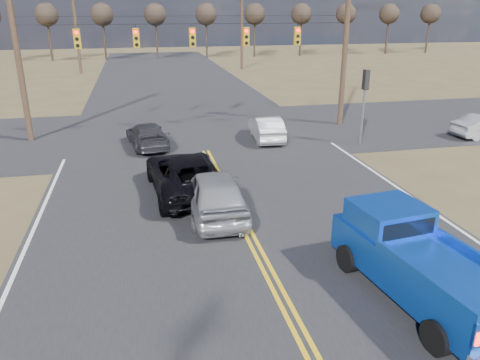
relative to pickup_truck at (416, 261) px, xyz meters
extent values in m
plane|color=brown|center=(-3.26, -0.43, -0.97)|extent=(160.00, 160.00, 0.00)
cube|color=#28282B|center=(-3.26, 9.57, -0.97)|extent=(14.00, 120.00, 0.02)
cube|color=#28282B|center=(-3.26, 17.57, -0.97)|extent=(120.00, 12.00, 0.02)
cylinder|color=#473323|center=(-12.26, 17.57, 4.03)|extent=(0.32, 0.32, 10.00)
cylinder|color=#473323|center=(5.74, 17.57, 4.03)|extent=(0.32, 0.32, 10.00)
cylinder|color=black|center=(-3.26, 17.57, 5.03)|extent=(18.00, 0.02, 0.02)
cylinder|color=black|center=(-3.26, 17.57, 5.43)|extent=(18.00, 0.02, 0.02)
cube|color=#B28C14|center=(-9.26, 17.57, 4.33)|extent=(0.34, 0.24, 1.00)
cylinder|color=#FF0C05|center=(-9.26, 17.43, 4.66)|extent=(0.20, 0.06, 0.20)
cylinder|color=black|center=(-9.26, 17.43, 4.33)|extent=(0.20, 0.06, 0.20)
cylinder|color=black|center=(-9.26, 17.43, 4.00)|extent=(0.20, 0.06, 0.20)
cube|color=black|center=(-9.26, 17.40, 4.77)|extent=(0.24, 0.14, 0.03)
cube|color=#B28C14|center=(-6.26, 17.57, 4.33)|extent=(0.34, 0.24, 1.00)
cylinder|color=#FF0C05|center=(-6.26, 17.43, 4.66)|extent=(0.20, 0.06, 0.20)
cylinder|color=black|center=(-6.26, 17.43, 4.33)|extent=(0.20, 0.06, 0.20)
cylinder|color=black|center=(-6.26, 17.43, 4.00)|extent=(0.20, 0.06, 0.20)
cube|color=black|center=(-6.26, 17.40, 4.77)|extent=(0.24, 0.14, 0.03)
cube|color=#B28C14|center=(-3.26, 17.57, 4.33)|extent=(0.34, 0.24, 1.00)
cylinder|color=#FF0C05|center=(-3.26, 17.43, 4.66)|extent=(0.20, 0.06, 0.20)
cylinder|color=black|center=(-3.26, 17.43, 4.33)|extent=(0.20, 0.06, 0.20)
cylinder|color=black|center=(-3.26, 17.43, 4.00)|extent=(0.20, 0.06, 0.20)
cube|color=black|center=(-3.26, 17.40, 4.77)|extent=(0.24, 0.14, 0.03)
cube|color=#B28C14|center=(-0.26, 17.57, 4.33)|extent=(0.34, 0.24, 1.00)
cylinder|color=#FF0C05|center=(-0.26, 17.43, 4.66)|extent=(0.20, 0.06, 0.20)
cylinder|color=black|center=(-0.26, 17.43, 4.33)|extent=(0.20, 0.06, 0.20)
cylinder|color=black|center=(-0.26, 17.43, 4.00)|extent=(0.20, 0.06, 0.20)
cube|color=black|center=(-0.26, 17.40, 4.77)|extent=(0.24, 0.14, 0.03)
cube|color=#B28C14|center=(2.74, 17.57, 4.33)|extent=(0.34, 0.24, 1.00)
cylinder|color=#FF0C05|center=(2.74, 17.43, 4.66)|extent=(0.20, 0.06, 0.20)
cylinder|color=black|center=(2.74, 17.43, 4.33)|extent=(0.20, 0.06, 0.20)
cylinder|color=black|center=(2.74, 17.43, 4.00)|extent=(0.20, 0.06, 0.20)
cube|color=black|center=(2.74, 17.40, 4.77)|extent=(0.24, 0.14, 0.03)
cylinder|color=slate|center=(4.94, 13.07, 0.63)|extent=(0.12, 0.12, 3.20)
cube|color=black|center=(4.94, 13.07, 2.43)|extent=(0.24, 0.34, 1.00)
cylinder|color=#473323|center=(-12.26, 45.57, 4.03)|extent=(0.32, 0.32, 10.00)
cylinder|color=#473323|center=(5.74, 45.57, 4.03)|extent=(0.32, 0.32, 10.00)
cylinder|color=#33261C|center=(-17.26, 59.57, 1.78)|extent=(0.28, 0.28, 5.50)
sphere|color=#2D231C|center=(-17.26, 59.57, 4.93)|extent=(3.00, 3.00, 3.00)
cylinder|color=#33261C|center=(-10.26, 59.57, 1.78)|extent=(0.28, 0.28, 5.50)
sphere|color=#2D231C|center=(-10.26, 59.57, 4.93)|extent=(3.00, 3.00, 3.00)
cylinder|color=#33261C|center=(-3.26, 59.57, 1.78)|extent=(0.28, 0.28, 5.50)
sphere|color=#2D231C|center=(-3.26, 59.57, 4.93)|extent=(3.00, 3.00, 3.00)
cylinder|color=#33261C|center=(3.74, 59.57, 1.78)|extent=(0.28, 0.28, 5.50)
sphere|color=#2D231C|center=(3.74, 59.57, 4.93)|extent=(3.00, 3.00, 3.00)
cylinder|color=#33261C|center=(10.74, 59.57, 1.78)|extent=(0.28, 0.28, 5.50)
sphere|color=#2D231C|center=(10.74, 59.57, 4.93)|extent=(3.00, 3.00, 3.00)
cylinder|color=#33261C|center=(17.74, 59.57, 1.78)|extent=(0.28, 0.28, 5.50)
sphere|color=#2D231C|center=(17.74, 59.57, 4.93)|extent=(3.00, 3.00, 3.00)
cylinder|color=#33261C|center=(24.74, 59.57, 1.78)|extent=(0.28, 0.28, 5.50)
sphere|color=#2D231C|center=(24.74, 59.57, 4.93)|extent=(3.00, 3.00, 3.00)
cylinder|color=#33261C|center=(31.74, 59.57, 1.78)|extent=(0.28, 0.28, 5.50)
sphere|color=#2D231C|center=(31.74, 59.57, 4.93)|extent=(3.00, 3.00, 3.00)
cylinder|color=#33261C|center=(38.74, 59.57, 1.78)|extent=(0.28, 0.28, 5.50)
sphere|color=#2D231C|center=(38.74, 59.57, 4.93)|extent=(3.00, 3.00, 3.00)
cylinder|color=black|center=(-0.67, -2.01, -0.59)|extent=(0.40, 0.80, 0.77)
cylinder|color=black|center=(-1.10, 1.42, -0.59)|extent=(0.40, 0.80, 0.77)
cylinder|color=black|center=(0.71, 1.65, -0.59)|extent=(0.40, 0.80, 0.77)
cube|color=blue|center=(0.02, -0.18, -0.10)|extent=(2.56, 5.40, 0.96)
cube|color=blue|center=(-0.15, 1.21, 0.68)|extent=(1.97, 1.85, 0.69)
cube|color=black|center=(-0.05, 0.41, 0.68)|extent=(1.54, 0.25, 0.43)
cube|color=blue|center=(-0.76, -1.30, 0.47)|extent=(0.49, 3.16, 0.19)
cube|color=#FF0C05|center=(-0.49, -2.88, 0.04)|extent=(0.18, 0.08, 0.29)
imported|color=#999BA0|center=(-4.06, 5.95, -0.16)|extent=(1.95, 4.76, 1.62)
imported|color=black|center=(-4.83, 8.18, -0.19)|extent=(3.03, 5.81, 1.56)
imported|color=silver|center=(0.33, 15.07, -0.31)|extent=(1.74, 4.11, 1.32)
imported|color=#37363C|center=(-6.08, 15.07, -0.35)|extent=(2.35, 4.49, 1.24)
camera|label=1|loc=(-6.41, -8.94, 5.88)|focal=35.00mm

